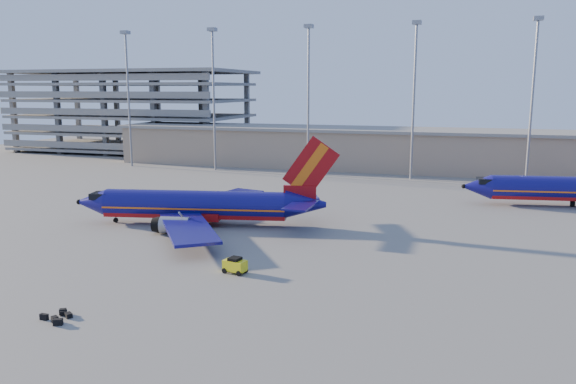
# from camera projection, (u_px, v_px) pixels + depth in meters

# --- Properties ---
(ground) EXTENTS (220.00, 220.00, 0.00)m
(ground) POSITION_uv_depth(u_px,v_px,m) (245.00, 232.00, 66.42)
(ground) COLOR slate
(ground) RESTS_ON ground
(terminal_building) EXTENTS (122.00, 16.00, 8.50)m
(terminal_building) POSITION_uv_depth(u_px,v_px,m) (392.00, 149.00, 117.09)
(terminal_building) COLOR gray
(terminal_building) RESTS_ON ground
(parking_garage) EXTENTS (62.00, 32.00, 21.40)m
(parking_garage) POSITION_uv_depth(u_px,v_px,m) (133.00, 107.00, 152.04)
(parking_garage) COLOR slate
(parking_garage) RESTS_ON ground
(light_mast_row) EXTENTS (101.60, 1.60, 28.65)m
(light_mast_row) POSITION_uv_depth(u_px,v_px,m) (360.00, 84.00, 104.90)
(light_mast_row) COLOR gray
(light_mast_row) RESTS_ON ground
(aircraft_main) EXTENTS (32.81, 31.25, 11.22)m
(aircraft_main) POSITION_uv_depth(u_px,v_px,m) (202.00, 206.00, 69.48)
(aircraft_main) COLOR #110D65
(aircraft_main) RESTS_ON ground
(baggage_tug) EXTENTS (2.29, 1.65, 1.50)m
(baggage_tug) POSITION_uv_depth(u_px,v_px,m) (235.00, 265.00, 51.42)
(baggage_tug) COLOR yellow
(baggage_tug) RESTS_ON ground
(luggage_pile) EXTENTS (2.29, 2.31, 0.47)m
(luggage_pile) POSITION_uv_depth(u_px,v_px,m) (59.00, 317.00, 41.15)
(luggage_pile) COLOR black
(luggage_pile) RESTS_ON ground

